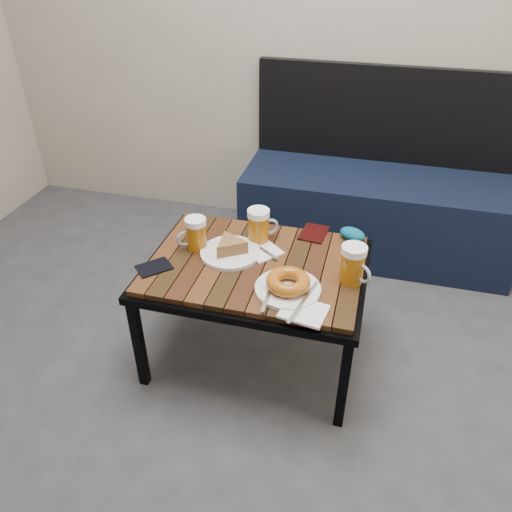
% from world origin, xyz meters
% --- Properties ---
extents(bench, '(1.40, 0.50, 0.95)m').
position_xyz_m(bench, '(0.24, 1.76, 0.27)').
color(bench, black).
rests_on(bench, ground).
extents(cafe_table, '(0.84, 0.62, 0.47)m').
position_xyz_m(cafe_table, '(-0.17, 0.80, 0.43)').
color(cafe_table, black).
rests_on(cafe_table, ground).
extents(beer_mug_left, '(0.12, 0.11, 0.13)m').
position_xyz_m(beer_mug_left, '(-0.43, 0.84, 0.54)').
color(beer_mug_left, '#A55B0D').
rests_on(beer_mug_left, cafe_table).
extents(beer_mug_centre, '(0.13, 0.12, 0.14)m').
position_xyz_m(beer_mug_centre, '(-0.20, 0.95, 0.54)').
color(beer_mug_centre, '#A55B0D').
rests_on(beer_mug_centre, cafe_table).
extents(beer_mug_right, '(0.13, 0.12, 0.14)m').
position_xyz_m(beer_mug_right, '(0.19, 0.78, 0.54)').
color(beer_mug_right, '#A55B0D').
rests_on(beer_mug_right, cafe_table).
extents(plate_pie, '(0.23, 0.23, 0.07)m').
position_xyz_m(plate_pie, '(-0.28, 0.83, 0.50)').
color(plate_pie, white).
rests_on(plate_pie, cafe_table).
extents(plate_bagel, '(0.23, 0.30, 0.06)m').
position_xyz_m(plate_bagel, '(-0.02, 0.66, 0.50)').
color(plate_bagel, white).
rests_on(plate_bagel, cafe_table).
extents(napkin_left, '(0.17, 0.17, 0.01)m').
position_xyz_m(napkin_left, '(-0.16, 0.88, 0.48)').
color(napkin_left, white).
rests_on(napkin_left, cafe_table).
extents(napkin_right, '(0.17, 0.15, 0.01)m').
position_xyz_m(napkin_right, '(0.06, 0.56, 0.48)').
color(napkin_right, white).
rests_on(napkin_right, cafe_table).
extents(passport_navy, '(0.15, 0.15, 0.01)m').
position_xyz_m(passport_navy, '(-0.53, 0.67, 0.47)').
color(passport_navy, black).
rests_on(passport_navy, cafe_table).
extents(passport_burgundy, '(0.12, 0.15, 0.01)m').
position_xyz_m(passport_burgundy, '(0.01, 1.06, 0.48)').
color(passport_burgundy, black).
rests_on(passport_burgundy, cafe_table).
extents(knit_pouch, '(0.13, 0.11, 0.05)m').
position_xyz_m(knit_pouch, '(0.16, 1.06, 0.50)').
color(knit_pouch, navy).
rests_on(knit_pouch, cafe_table).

